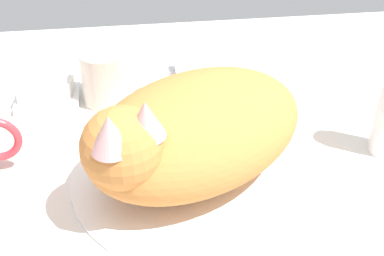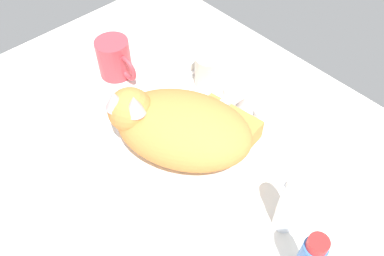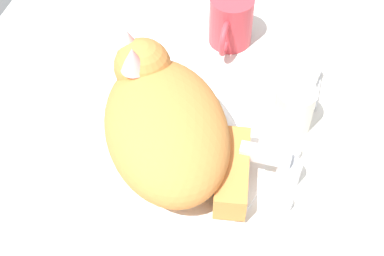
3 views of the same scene
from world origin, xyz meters
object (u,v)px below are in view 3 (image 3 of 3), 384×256
coffee_mug (231,21)px  soap_bar (302,80)px  cat (166,121)px  rinse_cup (293,109)px  faucet (282,169)px

coffee_mug → soap_bar: coffee_mug is taller
cat → coffee_mug: size_ratio=2.65×
coffee_mug → rinse_cup: (17.45, 13.87, -0.73)cm
faucet → cat: cat is taller
cat → coffee_mug: cat is taller
faucet → coffee_mug: size_ratio=1.00×
faucet → soap_bar: bearing=178.4°
cat → rinse_cup: size_ratio=4.06×
cat → soap_bar: (-18.25, 18.48, -4.79)cm
coffee_mug → rinse_cup: coffee_mug is taller
soap_bar → coffee_mug: bearing=-122.3°
faucet → rinse_cup: (-11.00, 0.02, 1.37)cm
soap_bar → cat: bearing=-45.4°
rinse_cup → faucet: bearing=-0.1°
rinse_cup → cat: bearing=-61.1°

